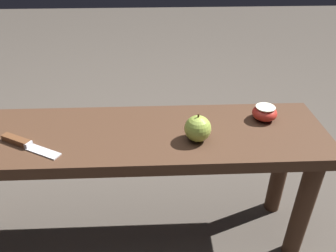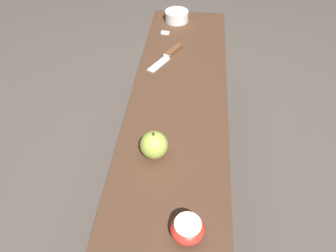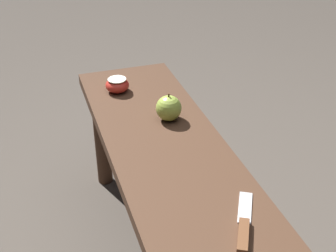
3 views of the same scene
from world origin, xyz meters
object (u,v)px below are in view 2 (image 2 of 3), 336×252
at_px(wooden_bench, 178,118).
at_px(apple_whole, 154,145).
at_px(bowl, 177,16).
at_px(knife, 170,54).
at_px(apple_cut, 187,229).

relative_size(wooden_bench, apple_whole, 14.65).
bearing_deg(wooden_bench, bowl, -174.56).
height_order(wooden_bench, knife, knife).
relative_size(apple_cut, bowl, 0.76).
bearing_deg(apple_whole, wooden_bench, 168.54).
height_order(knife, apple_whole, apple_whole).
xyz_separation_m(wooden_bench, knife, (-0.28, -0.06, 0.09)).
xyz_separation_m(apple_whole, apple_cut, (0.24, 0.11, -0.02)).
bearing_deg(bowl, knife, -0.30).
xyz_separation_m(knife, bowl, (-0.31, 0.00, 0.02)).
bearing_deg(wooden_bench, apple_cut, 7.00).
distance_m(wooden_bench, apple_cut, 0.52).
bearing_deg(bowl, wooden_bench, 5.44).
relative_size(wooden_bench, bowl, 12.33).
distance_m(apple_whole, bowl, 0.84).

